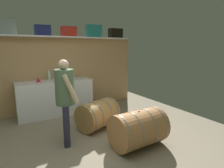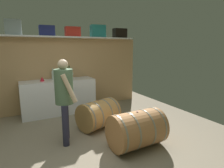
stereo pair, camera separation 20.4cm
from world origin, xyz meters
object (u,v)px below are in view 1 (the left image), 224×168
at_px(toolcase_red, 69,32).
at_px(wine_bottle_clear, 49,75).
at_px(wine_glass, 68,74).
at_px(wine_barrel_far, 138,129).
at_px(toolcase_black, 115,33).
at_px(wine_bottle_dark, 65,75).
at_px(wine_barrel_near, 98,114).
at_px(winemaker_pouring, 65,93).
at_px(work_cabinet, 55,98).
at_px(wine_bottle_green, 66,73).
at_px(toolcase_navy, 43,30).
at_px(toolcase_teal, 94,31).
at_px(toolcase_grey, 8,27).
at_px(red_funnel, 38,80).

bearing_deg(toolcase_red, wine_bottle_clear, -171.83).
relative_size(wine_glass, wine_barrel_far, 0.17).
bearing_deg(wine_barrel_far, toolcase_black, 64.97).
bearing_deg(toolcase_red, wine_glass, 175.94).
distance_m(toolcase_red, wine_bottle_dark, 1.14).
distance_m(wine_barrel_near, wine_barrel_far, 1.06).
height_order(toolcase_red, wine_glass, toolcase_red).
distance_m(wine_bottle_clear, winemaker_pouring, 1.78).
xyz_separation_m(work_cabinet, wine_bottle_green, (0.33, 0.11, 0.59)).
relative_size(toolcase_navy, wine_bottle_dark, 1.08).
bearing_deg(work_cabinet, toolcase_navy, 129.82).
xyz_separation_m(toolcase_red, wine_barrel_far, (0.34, -2.53, -1.78)).
relative_size(toolcase_teal, wine_glass, 2.58).
xyz_separation_m(toolcase_grey, wine_barrel_near, (1.45, -1.51, -1.85)).
distance_m(work_cabinet, wine_bottle_green, 0.69).
xyz_separation_m(toolcase_grey, toolcase_red, (1.38, 0.00, -0.05)).
relative_size(toolcase_navy, wine_barrel_far, 0.38).
bearing_deg(wine_glass, wine_bottle_clear, -174.00).
height_order(wine_glass, wine_barrel_near, wine_glass).
xyz_separation_m(toolcase_teal, wine_bottle_dark, (-0.96, -0.30, -1.11)).
relative_size(wine_bottle_clear, wine_barrel_far, 0.31).
relative_size(toolcase_grey, work_cabinet, 0.19).
height_order(toolcase_red, wine_bottle_dark, toolcase_red).
distance_m(wine_bottle_green, wine_barrel_far, 2.59).
relative_size(toolcase_teal, wine_barrel_near, 0.42).
height_order(wine_bottle_green, red_funnel, wine_bottle_green).
distance_m(toolcase_navy, winemaker_pouring, 2.16).
relative_size(toolcase_teal, wine_barrel_far, 0.43).
distance_m(wine_barrel_far, winemaker_pouring, 1.40).
height_order(toolcase_black, winemaker_pouring, toolcase_black).
bearing_deg(wine_barrel_near, work_cabinet, 93.37).
distance_m(wine_bottle_clear, wine_bottle_green, 0.42).
xyz_separation_m(toolcase_navy, wine_barrel_far, (0.99, -2.53, -1.78)).
distance_m(red_funnel, wine_barrel_far, 2.70).
bearing_deg(winemaker_pouring, wine_bottle_dark, 178.56).
relative_size(toolcase_black, wine_bottle_green, 1.14).
height_order(toolcase_red, wine_bottle_green, toolcase_red).
distance_m(toolcase_grey, winemaker_pouring, 2.30).
distance_m(toolcase_red, wine_glass, 1.11).
bearing_deg(toolcase_teal, red_funnel, -169.02).
bearing_deg(wine_barrel_near, wine_bottle_clear, 94.14).
height_order(toolcase_navy, toolcase_red, same).
relative_size(toolcase_black, winemaker_pouring, 0.26).
height_order(toolcase_red, toolcase_black, toolcase_black).
bearing_deg(wine_barrel_far, wine_bottle_clear, 108.28).
height_order(toolcase_teal, toolcase_black, toolcase_teal).
bearing_deg(wine_bottle_dark, winemaker_pouring, -106.67).
bearing_deg(toolcase_teal, wine_bottle_green, -170.23).
distance_m(toolcase_grey, wine_bottle_dark, 1.63).
height_order(toolcase_red, red_funnel, toolcase_red).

